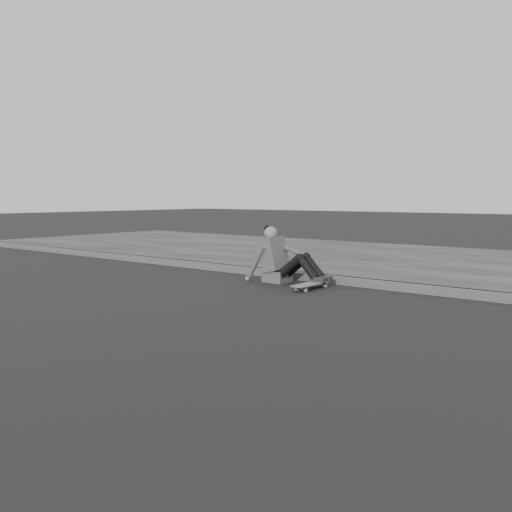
{
  "coord_description": "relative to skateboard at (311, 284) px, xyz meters",
  "views": [
    {
      "loc": [
        3.45,
        -4.88,
        1.33
      ],
      "look_at": [
        -1.51,
        1.26,
        0.5
      ],
      "focal_mm": 40.0,
      "sensor_mm": 36.0,
      "label": 1
    }
  ],
  "objects": [
    {
      "name": "ground",
      "position": [
        1.01,
        -1.91,
        -0.07
      ],
      "size": [
        80.0,
        80.0,
        0.0
      ],
      "primitive_type": "plane",
      "color": "black",
      "rests_on": "ground"
    },
    {
      "name": "curb",
      "position": [
        1.01,
        0.67,
        -0.01
      ],
      "size": [
        24.0,
        0.16,
        0.12
      ],
      "primitive_type": "cube",
      "color": "#4D4D4D",
      "rests_on": "ground"
    },
    {
      "name": "sidewalk",
      "position": [
        1.01,
        3.69,
        -0.01
      ],
      "size": [
        24.0,
        6.0,
        0.12
      ],
      "primitive_type": "cube",
      "color": "#373737",
      "rests_on": "ground"
    },
    {
      "name": "skateboard",
      "position": [
        0.0,
        0.0,
        0.0
      ],
      "size": [
        0.2,
        0.78,
        0.09
      ],
      "color": "#9C9C97",
      "rests_on": "ground"
    },
    {
      "name": "seated_woman",
      "position": [
        -0.73,
        0.25,
        0.29
      ],
      "size": [
        1.38,
        0.46,
        0.88
      ],
      "color": "#4A4A4D",
      "rests_on": "ground"
    }
  ]
}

